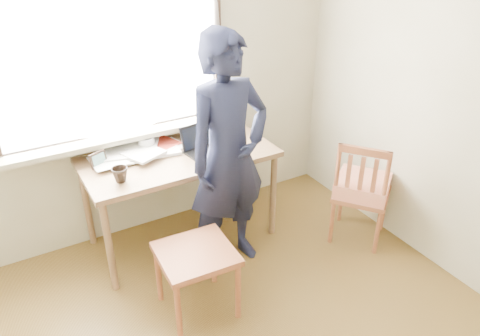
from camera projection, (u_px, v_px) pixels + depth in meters
room_shell at (259, 122)px, 2.11m from camera, size 3.52×4.02×2.61m
desk at (179, 164)px, 3.70m from camera, size 1.50×0.75×0.80m
laptop at (202, 145)px, 3.70m from camera, size 0.33×0.28×0.21m
mug_white at (147, 143)px, 3.72m from camera, size 0.19×0.19×0.10m
mug_dark at (120, 175)px, 3.27m from camera, size 0.16×0.16×0.11m
mouse at (232, 145)px, 3.77m from camera, size 0.08×0.06×0.03m
desk_clutter at (144, 150)px, 3.68m from camera, size 0.84×0.48×0.05m
book_a at (121, 151)px, 3.68m from camera, size 0.23×0.28×0.02m
book_b at (210, 133)px, 3.99m from camera, size 0.27×0.30×0.02m
picture_frame at (98, 160)px, 3.45m from camera, size 0.13×0.07×0.11m
work_chair at (196, 261)px, 3.12m from camera, size 0.52×0.50×0.50m
side_chair at (362, 188)px, 3.83m from camera, size 0.59×0.59×0.93m
person at (229, 157)px, 3.38m from camera, size 0.72×0.52×1.84m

